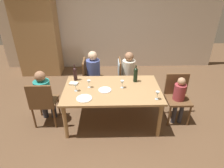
% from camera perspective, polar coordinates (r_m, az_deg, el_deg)
% --- Properties ---
extents(ground_plane, '(10.00, 10.00, 0.00)m').
position_cam_1_polar(ground_plane, '(3.98, 0.00, -10.45)').
color(ground_plane, brown).
extents(rear_room_partition, '(6.40, 0.12, 2.70)m').
position_cam_1_polar(rear_room_partition, '(5.93, -0.71, 17.50)').
color(rear_room_partition, beige).
rests_on(rear_room_partition, ground_plane).
extents(armoire_cabinet, '(1.18, 0.62, 2.18)m').
position_cam_1_polar(armoire_cabinet, '(5.86, -20.96, 12.99)').
color(armoire_cabinet, '#A87F51').
rests_on(armoire_cabinet, ground_plane).
extents(dining_table, '(1.77, 1.06, 0.73)m').
position_cam_1_polar(dining_table, '(3.61, 0.00, -2.43)').
color(dining_table, '#A87F51').
rests_on(dining_table, ground_plane).
extents(chair_far_right, '(0.46, 0.44, 0.92)m').
position_cam_1_polar(chair_far_right, '(4.45, 3.25, 3.13)').
color(chair_far_right, brown).
rests_on(chair_far_right, ground_plane).
extents(chair_far_left, '(0.44, 0.44, 0.92)m').
position_cam_1_polar(chair_far_left, '(4.48, -6.53, 2.30)').
color(chair_far_left, brown).
rests_on(chair_far_left, ground_plane).
extents(chair_left_end, '(0.44, 0.44, 0.92)m').
position_cam_1_polar(chair_left_end, '(3.79, -19.56, -4.75)').
color(chair_left_end, brown).
rests_on(chair_left_end, ground_plane).
extents(chair_right_end, '(0.44, 0.44, 0.92)m').
position_cam_1_polar(chair_right_end, '(3.97, 18.55, -2.85)').
color(chair_right_end, brown).
rests_on(chair_right_end, ground_plane).
extents(person_woman_host, '(0.33, 0.29, 1.10)m').
position_cam_1_polar(person_woman_host, '(4.44, 5.19, 3.66)').
color(person_woman_host, '#33333D').
rests_on(person_woman_host, ground_plane).
extents(person_man_bearded, '(0.35, 0.30, 1.13)m').
position_cam_1_polar(person_man_bearded, '(4.42, -5.15, 3.71)').
color(person_man_bearded, '#33333D').
rests_on(person_man_bearded, ground_plane).
extents(person_man_guest, '(0.29, 0.33, 1.09)m').
position_cam_1_polar(person_man_guest, '(3.82, -19.36, -2.53)').
color(person_man_guest, '#33333D').
rests_on(person_man_guest, ground_plane).
extents(person_child_small, '(0.22, 0.25, 0.94)m').
position_cam_1_polar(person_child_small, '(3.87, 19.11, -3.38)').
color(person_child_small, '#33333D').
rests_on(person_child_small, ground_plane).
extents(wine_bottle_tall_green, '(0.08, 0.08, 0.33)m').
position_cam_1_polar(wine_bottle_tall_green, '(3.87, -10.78, 3.07)').
color(wine_bottle_tall_green, black).
rests_on(wine_bottle_tall_green, dining_table).
extents(wine_bottle_dark_red, '(0.08, 0.08, 0.34)m').
position_cam_1_polar(wine_bottle_dark_red, '(3.77, 6.92, 2.82)').
color(wine_bottle_dark_red, black).
rests_on(wine_bottle_dark_red, dining_table).
extents(wine_glass_near_left, '(0.07, 0.07, 0.15)m').
position_cam_1_polar(wine_glass_near_left, '(3.58, -6.80, 0.49)').
color(wine_glass_near_left, silver).
rests_on(wine_glass_near_left, dining_table).
extents(wine_glass_centre, '(0.07, 0.07, 0.15)m').
position_cam_1_polar(wine_glass_centre, '(3.51, -10.65, -0.49)').
color(wine_glass_centre, silver).
rests_on(wine_glass_centre, dining_table).
extents(wine_glass_near_right, '(0.07, 0.07, 0.15)m').
position_cam_1_polar(wine_glass_near_right, '(3.56, 3.01, 0.41)').
color(wine_glass_near_right, silver).
rests_on(wine_glass_near_right, dining_table).
extents(wine_glass_far, '(0.07, 0.07, 0.15)m').
position_cam_1_polar(wine_glass_far, '(3.30, 13.16, -2.79)').
color(wine_glass_far, silver).
rests_on(wine_glass_far, dining_table).
extents(dinner_plate_host, '(0.27, 0.27, 0.01)m').
position_cam_1_polar(dinner_plate_host, '(3.31, -8.16, -4.19)').
color(dinner_plate_host, silver).
rests_on(dinner_plate_host, dining_table).
extents(dinner_plate_guest_left, '(0.24, 0.24, 0.01)m').
position_cam_1_polar(dinner_plate_guest_left, '(3.52, -2.10, -1.75)').
color(dinner_plate_guest_left, white).
rests_on(dinner_plate_guest_left, dining_table).
extents(folded_napkin, '(0.18, 0.16, 0.03)m').
position_cam_1_polar(folded_napkin, '(3.78, -11.15, 0.17)').
color(folded_napkin, beige).
rests_on(folded_napkin, dining_table).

